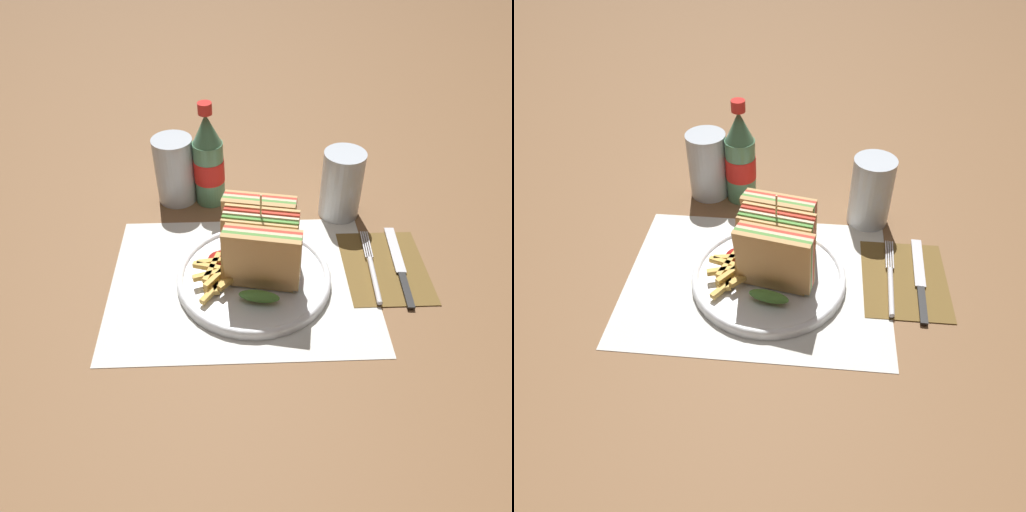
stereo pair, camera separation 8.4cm
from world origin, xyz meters
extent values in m
plane|color=brown|center=(0.00, 0.00, 0.00)|extent=(4.00, 4.00, 0.00)
cube|color=silver|center=(0.00, 0.01, 0.00)|extent=(0.45, 0.34, 0.00)
cylinder|color=white|center=(0.02, 0.01, 0.01)|extent=(0.26, 0.26, 0.01)
torus|color=white|center=(0.02, 0.01, 0.01)|extent=(0.26, 0.26, 0.01)
cube|color=tan|center=(0.03, -0.03, 0.08)|extent=(0.12, 0.05, 0.12)
cube|color=#518E3D|center=(0.03, -0.02, 0.08)|extent=(0.12, 0.05, 0.12)
cube|color=beige|center=(0.03, -0.02, 0.08)|extent=(0.12, 0.05, 0.12)
cube|color=red|center=(0.03, -0.01, 0.08)|extent=(0.12, 0.05, 0.12)
cube|color=tan|center=(0.04, 0.00, 0.08)|extent=(0.12, 0.05, 0.12)
ellipsoid|color=#518E3D|center=(0.03, -0.05, 0.03)|extent=(0.07, 0.03, 0.02)
cube|color=tan|center=(0.03, -0.01, 0.08)|extent=(0.12, 0.05, 0.12)
cube|color=#518E3D|center=(0.03, 0.00, 0.08)|extent=(0.12, 0.05, 0.12)
cube|color=beige|center=(0.03, 0.01, 0.08)|extent=(0.12, 0.05, 0.12)
cube|color=red|center=(0.03, 0.02, 0.08)|extent=(0.12, 0.05, 0.12)
cube|color=tan|center=(0.03, 0.02, 0.08)|extent=(0.12, 0.05, 0.12)
ellipsoid|color=#518E3D|center=(0.03, -0.01, 0.03)|extent=(0.07, 0.03, 0.02)
cube|color=tan|center=(0.03, 0.06, 0.08)|extent=(0.12, 0.05, 0.12)
cube|color=#518E3D|center=(0.03, 0.07, 0.08)|extent=(0.12, 0.05, 0.12)
cube|color=beige|center=(0.03, 0.07, 0.08)|extent=(0.12, 0.05, 0.12)
cube|color=red|center=(0.03, 0.08, 0.08)|extent=(0.12, 0.05, 0.12)
cube|color=tan|center=(0.04, 0.09, 0.08)|extent=(0.12, 0.05, 0.12)
ellipsoid|color=#518E3D|center=(0.03, 0.04, 0.03)|extent=(0.07, 0.03, 0.02)
cylinder|color=tan|center=(0.03, 0.02, 0.10)|extent=(0.00, 0.00, 0.16)
cube|color=gold|center=(-0.05, -0.01, 0.02)|extent=(0.02, 0.05, 0.01)
cube|color=gold|center=(-0.05, 0.00, 0.02)|extent=(0.02, 0.07, 0.01)
cube|color=gold|center=(-0.05, -0.03, 0.02)|extent=(0.04, 0.06, 0.01)
cube|color=gold|center=(-0.05, 0.01, 0.03)|extent=(0.03, 0.07, 0.01)
cube|color=gold|center=(-0.06, 0.02, 0.03)|extent=(0.05, 0.02, 0.01)
cube|color=gold|center=(-0.04, -0.01, 0.03)|extent=(0.04, 0.05, 0.01)
cube|color=gold|center=(-0.02, -0.01, 0.03)|extent=(0.05, 0.05, 0.01)
cube|color=gold|center=(-0.05, 0.00, 0.03)|extent=(0.07, 0.03, 0.01)
cube|color=gold|center=(-0.05, 0.03, 0.03)|extent=(0.05, 0.02, 0.01)
ellipsoid|color=maroon|center=(-0.03, 0.04, 0.03)|extent=(0.05, 0.04, 0.02)
cube|color=brown|center=(0.25, 0.04, 0.00)|extent=(0.14, 0.19, 0.00)
cylinder|color=silver|center=(0.22, 0.00, 0.01)|extent=(0.02, 0.11, 0.01)
cylinder|color=silver|center=(0.22, 0.09, 0.01)|extent=(0.01, 0.07, 0.00)
cylinder|color=silver|center=(0.23, 0.09, 0.01)|extent=(0.01, 0.07, 0.00)
cylinder|color=silver|center=(0.23, 0.09, 0.01)|extent=(0.01, 0.07, 0.00)
cylinder|color=silver|center=(0.24, 0.09, 0.01)|extent=(0.01, 0.07, 0.00)
cube|color=black|center=(0.27, -0.02, 0.01)|extent=(0.02, 0.08, 0.00)
cube|color=silver|center=(0.28, 0.08, 0.01)|extent=(0.02, 0.12, 0.00)
cylinder|color=#4C7F5B|center=(-0.06, 0.26, 0.07)|extent=(0.06, 0.06, 0.13)
cylinder|color=red|center=(-0.06, 0.26, 0.07)|extent=(0.06, 0.06, 0.05)
cone|color=#4C7F5B|center=(-0.06, 0.26, 0.16)|extent=(0.06, 0.06, 0.06)
cylinder|color=red|center=(-0.06, 0.26, 0.20)|extent=(0.03, 0.03, 0.02)
cylinder|color=silver|center=(0.19, 0.20, 0.07)|extent=(0.08, 0.08, 0.14)
cylinder|color=silver|center=(-0.13, 0.27, 0.07)|extent=(0.08, 0.08, 0.14)
camera|label=1|loc=(0.00, -0.60, 0.60)|focal=35.00mm
camera|label=2|loc=(0.08, -0.59, 0.60)|focal=35.00mm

